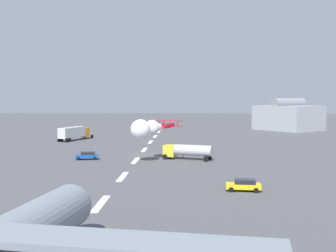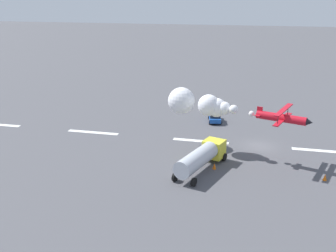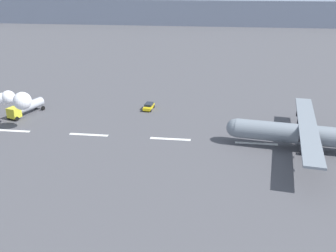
{
  "view_description": "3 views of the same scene",
  "coord_description": "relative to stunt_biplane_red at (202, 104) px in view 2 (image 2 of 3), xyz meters",
  "views": [
    {
      "loc": [
        89.39,
        9.84,
        12.2
      ],
      "look_at": [
        -2.14,
        5.71,
        5.89
      ],
      "focal_mm": 46.19,
      "sensor_mm": 36.0,
      "label": 1
    },
    {
      "loc": [
        0.83,
        52.8,
        20.12
      ],
      "look_at": [
        12.88,
        0.95,
        2.24
      ],
      "focal_mm": 42.33,
      "sensor_mm": 36.0,
      "label": 2
    },
    {
      "loc": [
        50.07,
        -68.92,
        29.85
      ],
      "look_at": [
        40.95,
        0.0,
        2.71
      ],
      "focal_mm": 41.23,
      "sensor_mm": 36.0,
      "label": 3
    }
  ],
  "objects": [
    {
      "name": "fuel_tanker_truck",
      "position": [
        -1.11,
        7.4,
        -4.38
      ],
      "size": [
        5.5,
        9.78,
        2.9
      ],
      "color": "yellow",
      "rests_on": "ground"
    },
    {
      "name": "runway_stripe_6",
      "position": [
        16.97,
        -2.4,
        -6.12
      ],
      "size": [
        8.0,
        0.9,
        0.01
      ],
      "primitive_type": "cube",
      "color": "white",
      "rests_on": "ground"
    },
    {
      "name": "traffic_cone_near",
      "position": [
        -15.17,
        6.88,
        -5.75
      ],
      "size": [
        0.44,
        0.44,
        0.75
      ],
      "primitive_type": "cone",
      "color": "orange",
      "rests_on": "ground"
    },
    {
      "name": "ground_plane",
      "position": [
        -7.87,
        -2.4,
        -6.12
      ],
      "size": [
        440.0,
        440.0,
        0.0
      ],
      "primitive_type": "plane",
      "color": "#4C4C51",
      "rests_on": "ground"
    },
    {
      "name": "stunt_biplane_red",
      "position": [
        0.0,
        0.0,
        0.0
      ],
      "size": [
        18.53,
        9.31,
        3.69
      ],
      "color": "red"
    },
    {
      "name": "traffic_cone_far",
      "position": [
        -2.61,
        6.68,
        -5.75
      ],
      "size": [
        0.44,
        0.44,
        0.75
      ],
      "primitive_type": "cone",
      "color": "orange",
      "rests_on": "ground"
    },
    {
      "name": "followme_car_yellow",
      "position": [
        -0.48,
        -11.9,
        -5.31
      ],
      "size": [
        2.62,
        4.56,
        1.52
      ],
      "color": "#194CA5",
      "rests_on": "ground"
    },
    {
      "name": "runway_stripe_5",
      "position": [
        0.41,
        -2.4,
        -6.12
      ],
      "size": [
        8.0,
        0.9,
        0.01
      ],
      "primitive_type": "cube",
      "color": "white",
      "rests_on": "ground"
    },
    {
      "name": "runway_stripe_4",
      "position": [
        -16.16,
        -2.4,
        -6.12
      ],
      "size": [
        8.0,
        0.9,
        0.01
      ],
      "primitive_type": "cube",
      "color": "white",
      "rests_on": "ground"
    }
  ]
}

